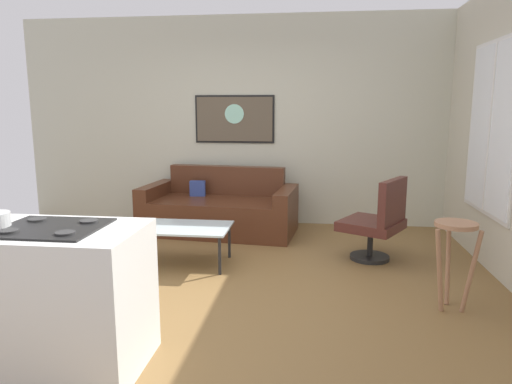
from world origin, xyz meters
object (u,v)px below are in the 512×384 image
object	(u,v)px
couch	(220,211)
wall_painting	(235,119)
coffee_table	(183,229)
armchair	(378,221)
bar_stool	(455,243)

from	to	relation	value
couch	wall_painting	size ratio (longest dim) A/B	1.85
coffee_table	armchair	distance (m)	2.02
coffee_table	wall_painting	xyz separation A→B (m)	(0.23, 1.86, 1.07)
coffee_table	wall_painting	bearing A→B (deg)	83.10
armchair	bar_stool	xyz separation A→B (m)	(0.43, -1.17, 0.12)
couch	armchair	size ratio (longest dim) A/B	2.29
couch	coffee_table	distance (m)	1.31
couch	coffee_table	xyz separation A→B (m)	(-0.12, -1.30, 0.09)
bar_stool	wall_painting	size ratio (longest dim) A/B	0.66
couch	wall_painting	distance (m)	1.29
bar_stool	coffee_table	bearing A→B (deg)	161.43
couch	coffee_table	size ratio (longest dim) A/B	2.10
bar_stool	couch	bearing A→B (deg)	137.41
couch	armchair	distance (m)	2.10
coffee_table	armchair	xyz separation A→B (m)	(1.99, 0.36, 0.06)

